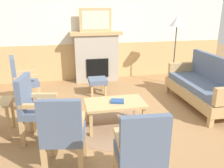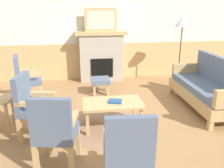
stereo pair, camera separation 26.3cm
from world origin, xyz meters
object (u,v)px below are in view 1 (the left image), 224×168
Objects in this scene: couch at (204,86)px; armchair_front_left at (141,150)px; fireplace at (96,56)px; book_on_table at (117,101)px; floor_lamp_by_couch at (177,26)px; framed_picture at (96,20)px; footstool at (98,82)px; coffee_table at (115,105)px; armchair_by_window_left at (34,106)px; armchair_near_fireplace at (21,79)px; armchair_front_center at (63,131)px.

armchair_front_left is at bearing -134.36° from couch.
fireplace is 2.59m from book_on_table.
floor_lamp_by_couch reaches higher than armchair_front_left.
footstool is (-0.12, -1.01, -1.28)m from framed_picture.
coffee_table is 1.57m from footstool.
floor_lamp_by_couch is at bearing 32.73° from armchair_by_window_left.
fireplace is at bearing 88.38° from coffee_table.
book_on_table is 1.49m from armchair_front_left.
armchair_near_fireplace is at bearing -169.71° from footstool.
coffee_table is 1.50m from armchair_front_left.
fireplace is 0.91m from framed_picture.
coffee_table is 1.26m from armchair_front_center.
armchair_by_window_left is at bearing -115.69° from framed_picture.
floor_lamp_by_couch is at bearing 9.87° from armchair_near_fireplace.
fireplace is at bearing -90.00° from framed_picture.
coffee_table is 2.40× the size of footstool.
armchair_front_center is (-0.78, -2.51, 0.25)m from footstool.
fireplace is 1.33× the size of armchair_front_left.
fireplace is 3.00m from armchair_by_window_left.
framed_picture is 0.44× the size of couch.
armchair_front_left is 0.95m from armchair_front_center.
coffee_table is 0.98× the size of armchair_near_fireplace.
book_on_table is at bearing -8.25° from coffee_table.
armchair_front_center is (-2.73, -1.45, 0.14)m from couch.
book_on_table is at bearing -38.25° from armchair_near_fireplace.
framed_picture is 1.97m from floor_lamp_by_couch.
armchair_front_left is (1.17, -1.37, 0.00)m from armchair_by_window_left.
floor_lamp_by_couch is (3.14, 2.02, 0.91)m from armchair_by_window_left.
floor_lamp_by_couch is (0.02, 1.39, 1.05)m from couch.
coffee_table is at bearing 87.78° from armchair_front_left.
framed_picture is at bearing 88.16° from armchair_front_left.
framed_picture is at bearing 64.31° from armchair_by_window_left.
armchair_front_center is at bearing -132.81° from book_on_table.
framed_picture is 2.35m from armchair_near_fireplace.
footstool is 0.41× the size of armchair_near_fireplace.
fireplace is 1.62× the size of framed_picture.
armchair_by_window_left and armchair_front_center have the same top height.
armchair_near_fireplace is at bearing 167.44° from couch.
fireplace is 6.26× the size of book_on_table.
framed_picture reaches higher than footstool.
floor_lamp_by_couch is at bearing 9.54° from footstool.
footstool is at bearing 93.23° from book_on_table.
armchair_front_center reaches higher than coffee_table.
coffee_table is (-1.90, -0.51, -0.01)m from couch.
armchair_front_center is at bearing -131.31° from coffee_table.
framed_picture reaches higher than armchair_near_fireplace.
couch is 1.84× the size of armchair_front_center.
coffee_table is at bearing -91.62° from fireplace.
footstool is (-0.09, 1.58, -0.17)m from book_on_table.
armchair_near_fireplace is at bearing 141.20° from coffee_table.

